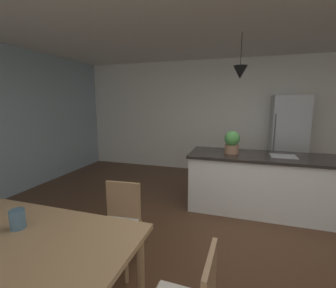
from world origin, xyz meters
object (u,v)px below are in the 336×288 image
at_px(chair_far_right, 119,223).
at_px(kitchen_island, 265,183).
at_px(vase_on_dining_table, 18,219).
at_px(potted_plant_on_island, 232,142).
at_px(dining_table, 14,241).
at_px(refrigerator, 287,140).

xyz_separation_m(chair_far_right, kitchen_island, (1.55, 1.79, -0.01)).
xyz_separation_m(kitchen_island, vase_on_dining_table, (-1.98, -2.53, 0.36)).
distance_m(chair_far_right, potted_plant_on_island, 2.15).
relative_size(kitchen_island, potted_plant_on_island, 6.52).
xyz_separation_m(dining_table, refrigerator, (2.53, 4.23, 0.24)).
distance_m(kitchen_island, refrigerator, 1.80).
height_order(dining_table, potted_plant_on_island, potted_plant_on_island).
height_order(dining_table, vase_on_dining_table, vase_on_dining_table).
xyz_separation_m(chair_far_right, vase_on_dining_table, (-0.43, -0.74, 0.35)).
bearing_deg(refrigerator, kitchen_island, -108.65).
bearing_deg(dining_table, vase_on_dining_table, 97.10).
relative_size(chair_far_right, vase_on_dining_table, 5.91).
relative_size(chair_far_right, refrigerator, 0.47).
xyz_separation_m(dining_table, chair_far_right, (0.42, 0.80, -0.20)).
xyz_separation_m(refrigerator, vase_on_dining_table, (-2.53, -4.18, -0.10)).
distance_m(dining_table, refrigerator, 4.94).
relative_size(dining_table, refrigerator, 1.03).
xyz_separation_m(kitchen_island, refrigerator, (0.56, 1.65, 0.46)).
distance_m(chair_far_right, vase_on_dining_table, 0.93).
bearing_deg(vase_on_dining_table, potted_plant_on_island, 60.08).
height_order(dining_table, chair_far_right, chair_far_right).
xyz_separation_m(dining_table, potted_plant_on_island, (1.45, 2.59, 0.40)).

